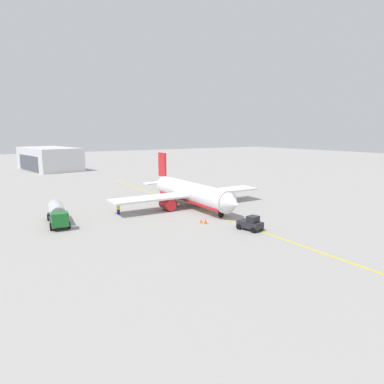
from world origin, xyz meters
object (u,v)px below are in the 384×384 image
at_px(fuel_tanker, 57,213).
at_px(safety_cone_nose, 206,221).
at_px(airplane, 191,193).
at_px(pushback_tug, 251,223).
at_px(refueling_worker, 118,210).
at_px(safety_cone_wingtip, 201,221).

height_order(fuel_tanker, safety_cone_nose, fuel_tanker).
xyz_separation_m(airplane, pushback_tug, (18.36, -1.03, -1.74)).
bearing_deg(refueling_worker, pushback_tug, 32.99).
bearing_deg(airplane, safety_cone_wingtip, -24.29).
bearing_deg(safety_cone_nose, pushback_tug, 28.82).
xyz_separation_m(pushback_tug, safety_cone_wingtip, (-7.23, -4.00, -0.70)).
bearing_deg(fuel_tanker, refueling_worker, 96.09).
bearing_deg(pushback_tug, safety_cone_wingtip, -151.06).
bearing_deg(safety_cone_wingtip, safety_cone_nose, 30.07).
relative_size(airplane, safety_cone_nose, 43.63).
bearing_deg(fuel_tanker, safety_cone_wingtip, 58.93).
bearing_deg(fuel_tanker, safety_cone_nose, 58.00).
relative_size(refueling_worker, safety_cone_nose, 2.38).
height_order(pushback_tug, safety_cone_wingtip, pushback_tug).
bearing_deg(refueling_worker, safety_cone_wingtip, 35.12).
relative_size(airplane, refueling_worker, 18.30).
height_order(refueling_worker, safety_cone_wingtip, refueling_worker).
distance_m(fuel_tanker, refueling_worker, 10.52).
bearing_deg(safety_cone_wingtip, airplane, 155.71).
xyz_separation_m(airplane, safety_cone_nose, (11.81, -4.63, -2.39)).
height_order(pushback_tug, safety_cone_nose, pushback_tug).
relative_size(safety_cone_nose, safety_cone_wingtip, 1.17).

